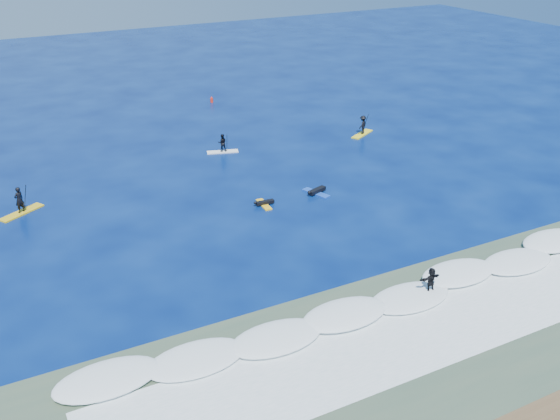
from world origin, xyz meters
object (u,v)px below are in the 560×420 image
wave_surfer (431,281)px  marker_buoy (212,100)px  sup_paddler_right (363,126)px  prone_paddler_near (264,203)px  sup_paddler_left (20,204)px  prone_paddler_far (316,192)px  sup_paddler_center (222,145)px

wave_surfer → marker_buoy: 40.71m
sup_paddler_right → prone_paddler_near: 17.80m
prone_paddler_near → marker_buoy: size_ratio=2.61×
sup_paddler_left → prone_paddler_near: (15.49, -6.55, -0.57)m
sup_paddler_right → marker_buoy: sup_paddler_right is taller
prone_paddler_far → sup_paddler_center: bearing=-4.9°
sup_paddler_left → prone_paddler_near: bearing=-54.3°
sup_paddler_left → sup_paddler_center: bearing=-15.8°
sup_paddler_left → prone_paddler_far: sup_paddler_left is taller
sup_paddler_center → prone_paddler_far: (2.79, -11.27, -0.54)m
sup_paddler_center → sup_paddler_left: bearing=-148.1°
sup_paddler_center → wave_surfer: sup_paddler_center is taller
sup_paddler_center → marker_buoy: 15.63m
sup_paddler_right → prone_paddler_near: size_ratio=1.54×
sup_paddler_left → sup_paddler_center: size_ratio=1.14×
sup_paddler_left → wave_surfer: size_ratio=1.50×
sup_paddler_left → prone_paddler_far: size_ratio=1.34×
prone_paddler_far → wave_surfer: (-1.31, -14.44, 0.69)m
sup_paddler_left → prone_paddler_far: bearing=-49.7°
sup_paddler_center → wave_surfer: bearing=-70.4°
prone_paddler_near → sup_paddler_left: bearing=70.9°
sup_paddler_right → wave_surfer: 26.88m
sup_paddler_right → marker_buoy: (-8.50, 16.47, -0.50)m
prone_paddler_near → wave_surfer: bearing=-164.5°
sup_paddler_right → marker_buoy: size_ratio=4.01×
wave_surfer → marker_buoy: size_ratio=2.83×
sup_paddler_center → prone_paddler_near: sup_paddler_center is taller
prone_paddler_far → sup_paddler_left: bearing=53.0°
marker_buoy → sup_paddler_center: bearing=-108.3°
sup_paddler_left → sup_paddler_right: 30.58m
sup_paddler_left → sup_paddler_center: sup_paddler_left is taller
prone_paddler_far → marker_buoy: size_ratio=3.16×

